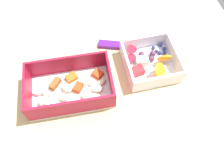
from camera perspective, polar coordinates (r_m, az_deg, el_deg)
table_surface at (r=61.79cm, az=1.66°, el=-1.25°), size 80.00×80.00×2.00cm
pasta_container at (r=57.94cm, az=-10.49°, el=-3.31°), size 21.59×13.71×6.69cm
fruit_bowl at (r=62.30cm, az=9.57°, el=3.10°), size 14.26×14.18×5.19cm
candy_bar at (r=66.66cm, az=-0.41°, el=7.59°), size 7.40×4.49×1.20cm
paper_cup_liner at (r=67.51cm, az=18.10°, el=4.93°), size 3.82×3.82×1.73cm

